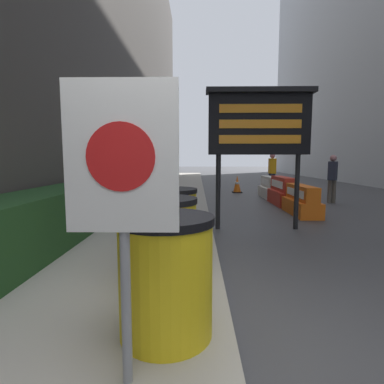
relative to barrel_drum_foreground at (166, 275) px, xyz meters
The scene contains 16 objects.
hedge_strip 3.66m from the barrel_drum_foreground, 125.22° to the left, with size 0.90×6.47×0.86m.
bare_tree 7.63m from the barrel_drum_foreground, 106.30° to the left, with size 1.74×1.81×3.30m.
barrel_drum_foreground is the anchor object (origin of this frame).
barrel_drum_middle 1.05m from the barrel_drum_foreground, 97.00° to the left, with size 0.74×0.74×0.92m.
barrel_drum_back 2.09m from the barrel_drum_foreground, 93.55° to the left, with size 0.74×0.74×0.92m.
warning_sign 0.95m from the barrel_drum_foreground, 109.02° to the right, with size 0.63×0.08×1.78m.
message_board 4.71m from the barrel_drum_foreground, 69.96° to the left, with size 2.21×0.36×2.93m.
jersey_barrier_orange_far 6.62m from the barrel_drum_foreground, 62.48° to the left, with size 0.59×1.66×0.80m.
jersey_barrier_red_striped 8.29m from the barrel_drum_foreground, 68.35° to the left, with size 0.61×1.65×0.92m.
jersey_barrier_white 9.98m from the barrel_drum_foreground, 72.15° to the left, with size 0.56×1.61×0.82m.
traffic_cone_near 11.61m from the barrel_drum_foreground, 67.48° to the left, with size 0.38×0.38×0.67m.
traffic_cone_mid 11.41m from the barrel_drum_foreground, 79.75° to the left, with size 0.43×0.43×0.76m.
traffic_cone_far 12.11m from the barrel_drum_foreground, 70.89° to the left, with size 0.44×0.44×0.79m.
traffic_light_near_curb 13.90m from the barrel_drum_foreground, 84.00° to the left, with size 0.28×0.44×4.35m.
pedestrian_worker 9.38m from the barrel_drum_foreground, 59.01° to the left, with size 0.44×0.50×1.64m.
pedestrian_passerby 12.04m from the barrel_drum_foreground, 72.41° to the left, with size 0.30×0.48×1.77m.
Camera 1 is at (-0.29, -1.83, 1.49)m, focal length 28.00 mm.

